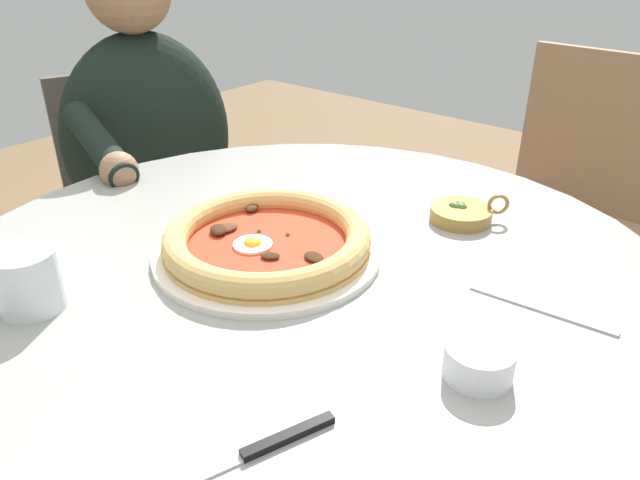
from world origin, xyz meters
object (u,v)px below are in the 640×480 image
at_px(steak_knife, 254,452).
at_px(diner_person, 159,214).
at_px(water_glass, 29,284).
at_px(cafe_chair_spare_far, 567,194).
at_px(olive_pan, 462,213).
at_px(fork_utensil, 541,309).
at_px(dining_table, 304,339).
at_px(cafe_chair_diner, 144,197).
at_px(pizza_on_plate, 267,242).
at_px(ramekin_capers, 479,360).

bearing_deg(steak_knife, diner_person, -30.78).
bearing_deg(water_glass, cafe_chair_spare_far, -100.84).
relative_size(steak_knife, diner_person, 0.20).
height_order(olive_pan, fork_utensil, olive_pan).
xyz_separation_m(water_glass, diner_person, (0.51, -0.54, -0.26)).
relative_size(dining_table, cafe_chair_diner, 1.29).
distance_m(water_glass, fork_utensil, 0.63).
relative_size(pizza_on_plate, olive_pan, 2.99).
bearing_deg(cafe_chair_diner, dining_table, 160.10).
bearing_deg(ramekin_capers, cafe_chair_spare_far, -77.16).
bearing_deg(diner_person, cafe_chair_diner, -20.65).
distance_m(steak_knife, cafe_chair_diner, 1.19).
xyz_separation_m(steak_knife, fork_utensil, (-0.11, -0.38, -0.00)).
distance_m(dining_table, steak_knife, 0.36).
height_order(dining_table, ramekin_capers, ramekin_capers).
height_order(ramekin_capers, olive_pan, olive_pan).
height_order(dining_table, pizza_on_plate, pizza_on_plate).
xyz_separation_m(olive_pan, cafe_chair_spare_far, (0.05, -0.71, -0.22)).
bearing_deg(ramekin_capers, fork_utensil, -92.00).
xyz_separation_m(dining_table, cafe_chair_spare_far, (-0.05, -0.99, -0.09)).
distance_m(water_glass, cafe_chair_diner, 0.91).
bearing_deg(olive_pan, fork_utensil, 140.16).
relative_size(ramekin_capers, olive_pan, 0.68).
height_order(steak_knife, diner_person, diner_person).
bearing_deg(olive_pan, ramekin_capers, 120.53).
bearing_deg(water_glass, pizza_on_plate, -114.99).
distance_m(water_glass, ramekin_capers, 0.53).
distance_m(ramekin_capers, olive_pan, 0.37).
xyz_separation_m(fork_utensil, cafe_chair_spare_far, (0.24, -0.88, -0.21)).
distance_m(pizza_on_plate, water_glass, 0.31).
relative_size(pizza_on_plate, fork_utensil, 1.80).
distance_m(fork_utensil, diner_person, 1.03).
height_order(fork_utensil, diner_person, diner_person).
relative_size(olive_pan, cafe_chair_diner, 0.13).
height_order(steak_knife, fork_utensil, steak_knife).
bearing_deg(fork_utensil, water_glass, 39.00).
bearing_deg(diner_person, ramekin_capers, 162.94).
height_order(steak_knife, ramekin_capers, ramekin_capers).
height_order(pizza_on_plate, fork_utensil, pizza_on_plate).
xyz_separation_m(pizza_on_plate, ramekin_capers, (-0.35, 0.05, -0.00)).
height_order(olive_pan, diner_person, diner_person).
bearing_deg(cafe_chair_diner, olive_pan, 178.13).
height_order(water_glass, olive_pan, water_glass).
xyz_separation_m(pizza_on_plate, olive_pan, (-0.16, -0.28, -0.01)).
bearing_deg(pizza_on_plate, cafe_chair_diner, -21.72).
bearing_deg(cafe_chair_spare_far, ramekin_capers, 102.84).
height_order(pizza_on_plate, cafe_chair_spare_far, cafe_chair_spare_far).
distance_m(steak_knife, olive_pan, 0.55).
bearing_deg(olive_pan, cafe_chair_diner, -1.87).
height_order(water_glass, cafe_chair_diner, cafe_chair_diner).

